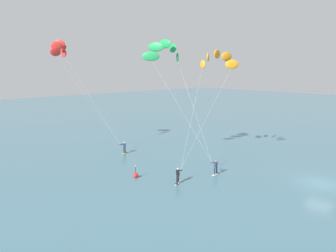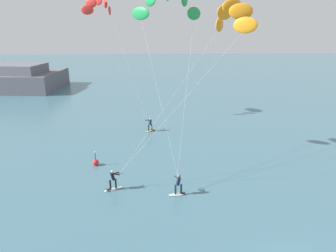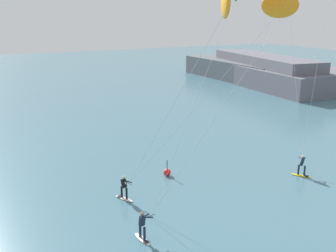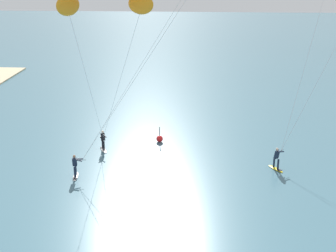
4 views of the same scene
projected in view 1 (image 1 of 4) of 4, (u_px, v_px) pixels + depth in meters
name	position (u px, v px, depth m)	size (l,w,h in m)	color
ground_plane	(321.00, 183.00, 32.39)	(240.00, 240.00, 0.00)	#426B7A
kitesurfer_nearshore	(166.00, 54.00, 37.81)	(6.32, 9.29, 15.23)	white
kitesurfer_mid_water	(216.00, 64.00, 37.74)	(11.20, 5.59, 14.04)	white
kitesurfer_far_out	(63.00, 54.00, 41.23)	(8.67, 8.10, 15.48)	yellow
marker_buoy	(136.00, 175.00, 34.04)	(0.56, 0.56, 1.38)	red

